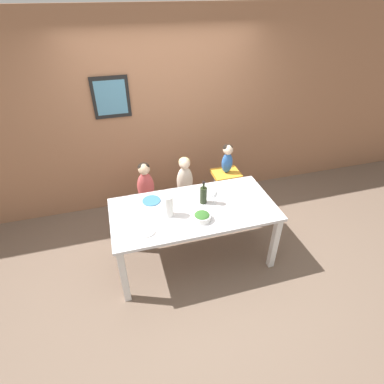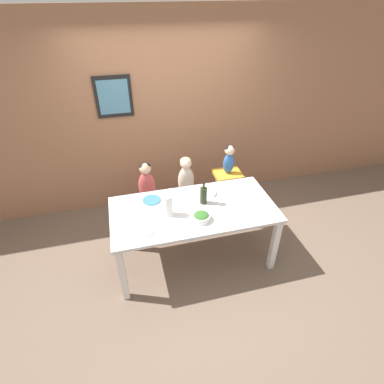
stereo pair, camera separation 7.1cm
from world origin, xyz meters
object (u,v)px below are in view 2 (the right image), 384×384
chair_right_highchair (227,183)px  paper_towel_roll (168,206)px  wine_bottle (204,195)px  dinner_plate_back_left (152,200)px  chair_far_center (186,198)px  salad_bowl_large (201,217)px  person_baby_right (229,157)px  chair_far_left (149,204)px  person_child_left (146,181)px  wine_glass_near (214,195)px  dinner_plate_front_left (145,230)px  person_child_center (186,175)px

chair_right_highchair → paper_towel_roll: paper_towel_roll is taller
chair_right_highchair → paper_towel_roll: 1.28m
wine_bottle → dinner_plate_back_left: 0.61m
chair_right_highchair → paper_towel_roll: bearing=-142.3°
chair_far_center → salad_bowl_large: size_ratio=2.48×
chair_right_highchair → person_baby_right: person_baby_right is taller
person_baby_right → paper_towel_roll: 1.23m
chair_far_left → person_child_left: size_ratio=0.86×
person_child_left → person_baby_right: size_ratio=1.34×
chair_far_left → person_baby_right: person_baby_right is taller
chair_far_left → wine_bottle: (0.58, -0.64, 0.49)m
paper_towel_roll → wine_glass_near: (0.54, 0.06, 0.00)m
chair_right_highchair → dinner_plate_front_left: size_ratio=3.42×
chair_right_highchair → person_child_left: size_ratio=1.30×
dinner_plate_front_left → chair_far_center: bearing=54.8°
chair_far_center → wine_bottle: size_ratio=1.66×
dinner_plate_back_left → salad_bowl_large: bearing=-45.9°
salad_bowl_large → chair_far_left: bearing=116.9°
dinner_plate_back_left → paper_towel_roll: bearing=-65.2°
person_child_center → wine_glass_near: bearing=-76.7°
chair_far_left → wine_glass_near: (0.69, -0.69, 0.51)m
person_child_center → wine_bottle: 0.65m
chair_far_center → person_child_center: person_child_center is taller
chair_far_center → paper_towel_roll: 0.98m
person_baby_right → salad_bowl_large: bearing=-124.9°
chair_right_highchair → paper_towel_roll: (-0.97, -0.75, 0.34)m
person_child_center → dinner_plate_back_left: (-0.52, -0.45, 0.01)m
paper_towel_roll → chair_right_highchair: bearing=37.7°
chair_right_highchair → salad_bowl_large: size_ratio=3.75×
paper_towel_roll → wine_glass_near: 0.55m
salad_bowl_large → person_child_center: bearing=86.7°
dinner_plate_front_left → dinner_plate_back_left: 0.51m
dinner_plate_front_left → wine_bottle: bearing=22.8°
dinner_plate_front_left → person_child_center: bearing=54.9°
wine_glass_near → salad_bowl_large: (-0.22, -0.24, -0.08)m
salad_bowl_large → wine_bottle: bearing=69.6°
wine_glass_near → chair_far_left: bearing=135.0°
person_child_left → wine_glass_near: 0.99m
chair_right_highchair → person_child_left: person_child_left is taller
dinner_plate_back_left → chair_far_center: bearing=40.6°
chair_right_highchair → person_child_center: bearing=179.9°
chair_right_highchair → person_child_center: person_child_center is taller
person_child_left → dinner_plate_back_left: size_ratio=2.63×
person_child_left → wine_glass_near: (0.69, -0.69, 0.13)m
wine_bottle → salad_bowl_large: wine_bottle is taller
dinner_plate_front_left → wine_glass_near: bearing=16.8°
dinner_plate_back_left → person_child_center: bearing=40.7°
chair_right_highchair → person_child_left: bearing=179.9°
paper_towel_roll → wine_glass_near: bearing=6.5°
person_child_center → paper_towel_roll: size_ratio=2.24×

